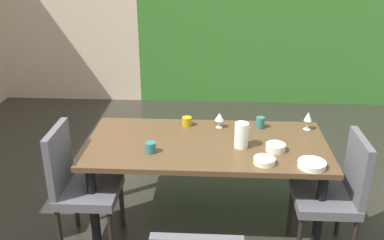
# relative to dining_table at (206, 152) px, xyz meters

# --- Properties ---
(ground_plane) EXTENTS (5.86, 6.35, 0.02)m
(ground_plane) POSITION_rel_dining_table_xyz_m (-0.21, -0.20, -0.67)
(ground_plane) COLOR #2A2721
(back_panel_interior) EXTENTS (2.12, 0.10, 2.52)m
(back_panel_interior) POSITION_rel_dining_table_xyz_m (-2.08, 2.92, 0.60)
(back_panel_interior) COLOR beige
(back_panel_interior) RESTS_ON ground_plane
(garden_window_panel) EXTENTS (3.74, 0.10, 2.52)m
(garden_window_panel) POSITION_rel_dining_table_xyz_m (0.85, 2.92, 0.60)
(garden_window_panel) COLOR #337226
(garden_window_panel) RESTS_ON ground_plane
(dining_table) EXTENTS (1.86, 0.89, 0.74)m
(dining_table) POSITION_rel_dining_table_xyz_m (0.00, 0.00, 0.00)
(dining_table) COLOR #513A23
(dining_table) RESTS_ON ground_plane
(chair_left_near) EXTENTS (0.44, 0.44, 0.96)m
(chair_left_near) POSITION_rel_dining_table_xyz_m (-0.95, -0.29, -0.12)
(chair_left_near) COLOR #515055
(chair_left_near) RESTS_ON ground_plane
(chair_right_near) EXTENTS (0.44, 0.44, 0.94)m
(chair_right_near) POSITION_rel_dining_table_xyz_m (0.95, -0.29, -0.13)
(chair_right_near) COLOR #515055
(chair_right_near) RESTS_ON ground_plane
(wine_glass_near_window) EXTENTS (0.07, 0.07, 0.15)m
(wine_glass_near_window) POSITION_rel_dining_table_xyz_m (0.82, 0.29, 0.19)
(wine_glass_near_window) COLOR silver
(wine_glass_near_window) RESTS_ON dining_table
(wine_glass_west) EXTENTS (0.08, 0.08, 0.13)m
(wine_glass_west) POSITION_rel_dining_table_xyz_m (0.10, 0.29, 0.18)
(wine_glass_west) COLOR silver
(wine_glass_west) RESTS_ON dining_table
(serving_bowl_near_shelf) EXTENTS (0.15, 0.15, 0.04)m
(serving_bowl_near_shelf) POSITION_rel_dining_table_xyz_m (0.41, -0.31, 0.10)
(serving_bowl_near_shelf) COLOR beige
(serving_bowl_near_shelf) RESTS_ON dining_table
(serving_bowl_center) EXTENTS (0.15, 0.15, 0.05)m
(serving_bowl_center) POSITION_rel_dining_table_xyz_m (0.51, -0.11, 0.11)
(serving_bowl_center) COLOR silver
(serving_bowl_center) RESTS_ON dining_table
(serving_bowl_east) EXTENTS (0.19, 0.19, 0.04)m
(serving_bowl_east) POSITION_rel_dining_table_xyz_m (0.73, -0.34, 0.10)
(serving_bowl_east) COLOR silver
(serving_bowl_east) RESTS_ON dining_table
(cup_north) EXTENTS (0.07, 0.07, 0.09)m
(cup_north) POSITION_rel_dining_table_xyz_m (0.44, 0.31, 0.13)
(cup_north) COLOR #2C685B
(cup_north) RESTS_ON dining_table
(cup_front) EXTENTS (0.08, 0.08, 0.08)m
(cup_front) POSITION_rel_dining_table_xyz_m (-0.41, -0.19, 0.12)
(cup_front) COLOR #27696E
(cup_front) RESTS_ON dining_table
(cup_right) EXTENTS (0.08, 0.08, 0.08)m
(cup_right) POSITION_rel_dining_table_xyz_m (-0.17, 0.32, 0.12)
(cup_right) COLOR #B18C14
(cup_right) RESTS_ON dining_table
(pitcher_rear) EXTENTS (0.12, 0.11, 0.20)m
(pitcher_rear) POSITION_rel_dining_table_xyz_m (0.26, -0.06, 0.18)
(pitcher_rear) COLOR silver
(pitcher_rear) RESTS_ON dining_table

